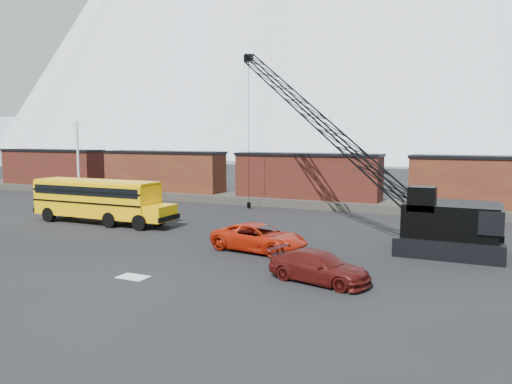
# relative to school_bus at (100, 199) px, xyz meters

# --- Properties ---
(ground) EXTENTS (160.00, 160.00, 0.00)m
(ground) POSITION_rel_school_bus_xyz_m (10.82, -6.51, -1.79)
(ground) COLOR black
(ground) RESTS_ON ground
(gravel_berm) EXTENTS (120.00, 5.00, 0.70)m
(gravel_berm) POSITION_rel_school_bus_xyz_m (10.82, 15.49, -1.44)
(gravel_berm) COLOR #48423B
(gravel_berm) RESTS_ON ground
(boxcar_west_far) EXTENTS (13.70, 3.10, 4.17)m
(boxcar_west_far) POSITION_rel_school_bus_xyz_m (-21.18, 15.49, 0.97)
(boxcar_west_far) COLOR #521817
(boxcar_west_far) RESTS_ON gravel_berm
(boxcar_west_near) EXTENTS (13.70, 3.10, 4.17)m
(boxcar_west_near) POSITION_rel_school_bus_xyz_m (-5.18, 15.49, 0.97)
(boxcar_west_near) COLOR #4A1D15
(boxcar_west_near) RESTS_ON gravel_berm
(boxcar_mid) EXTENTS (13.70, 3.10, 4.17)m
(boxcar_mid) POSITION_rel_school_bus_xyz_m (10.82, 15.49, 0.97)
(boxcar_mid) COLOR #521817
(boxcar_mid) RESTS_ON gravel_berm
(boxcar_east_near) EXTENTS (13.70, 3.10, 4.17)m
(boxcar_east_near) POSITION_rel_school_bus_xyz_m (26.82, 15.49, 0.97)
(boxcar_east_near) COLOR #4A1D15
(boxcar_east_near) RESTS_ON gravel_berm
(utility_pole) EXTENTS (1.40, 0.24, 8.00)m
(utility_pole) POSITION_rel_school_bus_xyz_m (-13.18, 11.49, 2.36)
(utility_pole) COLOR silver
(utility_pole) RESTS_ON ground
(snow_patch) EXTENTS (1.40, 0.90, 0.02)m
(snow_patch) POSITION_rel_school_bus_xyz_m (11.32, -10.51, -1.78)
(snow_patch) COLOR silver
(snow_patch) RESTS_ON ground
(school_bus) EXTENTS (11.65, 2.65, 3.19)m
(school_bus) POSITION_rel_school_bus_xyz_m (0.00, 0.00, 0.00)
(school_bus) COLOR #FFB805
(school_bus) RESTS_ON ground
(red_pickup) EXTENTS (5.83, 3.29, 1.54)m
(red_pickup) POSITION_rel_school_bus_xyz_m (14.43, -3.33, -1.03)
(red_pickup) COLOR #B51D08
(red_pickup) RESTS_ON ground
(maroon_suv) EXTENTS (5.01, 2.90, 1.37)m
(maroon_suv) POSITION_rel_school_bus_xyz_m (19.29, -7.67, -1.11)
(maroon_suv) COLOR #4C100D
(maroon_suv) RESTS_ON ground
(crawler_crane) EXTENTS (20.49, 13.11, 13.60)m
(crawler_crane) POSITION_rel_school_bus_xyz_m (14.67, 5.83, 5.91)
(crawler_crane) COLOR black
(crawler_crane) RESTS_ON ground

